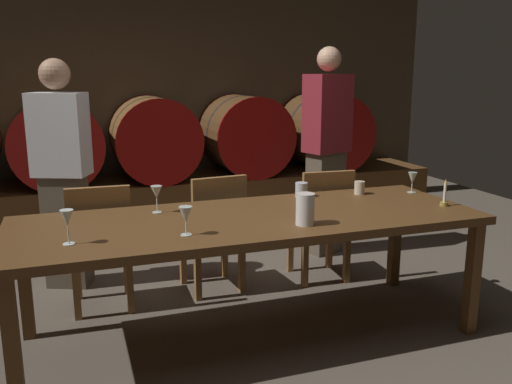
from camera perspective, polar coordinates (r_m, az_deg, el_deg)
The scene contains 21 objects.
ground_plane at distance 3.45m, azimuth -3.13°, elevation -14.75°, with size 8.85×8.85×0.00m, color brown.
back_wall at distance 6.17m, azimuth -11.68°, elevation 10.58°, with size 6.81×0.24×2.78m, color brown.
barrel_shelf at distance 5.78m, azimuth -10.43°, elevation -0.95°, with size 6.13×0.90×0.50m, color brown.
wine_barrel_left at distance 5.60m, azimuth -20.36°, elevation 5.01°, with size 0.85×0.92×0.85m.
wine_barrel_center at distance 5.66m, azimuth -10.83°, elevation 5.65°, with size 0.85×0.92×0.85m.
wine_barrel_right at distance 5.89m, azimuth -1.27°, elevation 6.13°, with size 0.85×0.92×0.85m.
wine_barrel_far_right at distance 6.24m, azimuth 7.09°, elevation 6.41°, with size 0.85×0.92×0.85m.
dining_table at distance 3.17m, azimuth -0.57°, elevation -3.69°, with size 2.74×0.95×0.76m.
chair_left at distance 3.72m, azimuth -16.20°, elevation -5.07°, with size 0.42×0.42×0.88m.
chair_center at distance 3.89m, azimuth -4.41°, elevation -3.80°, with size 0.44×0.44×0.88m.
chair_right at distance 4.12m, azimuth 7.06°, elevation -2.93°, with size 0.43×0.43×0.88m.
guest_left at distance 4.16m, azimuth -19.88°, elevation 1.92°, with size 0.44×0.37×1.68m.
guest_right at distance 4.70m, azimuth 7.51°, elevation 4.44°, with size 0.44×0.34×1.80m.
candle_center at distance 3.59m, azimuth 19.40°, elevation -0.70°, with size 0.05×0.05×0.17m.
pitcher at distance 2.98m, azimuth 5.25°, elevation -1.83°, with size 0.10×0.10×0.18m.
wine_glass_far_left at distance 2.78m, azimuth -19.45°, elevation -2.75°, with size 0.07×0.07×0.18m.
wine_glass_center_left at distance 3.27m, azimuth -10.54°, elevation -0.11°, with size 0.07×0.07×0.16m.
wine_glass_center_right at distance 2.79m, azimuth -7.48°, elevation -2.48°, with size 0.07×0.07×0.15m.
wine_glass_far_right at distance 3.91m, azimuth 16.30°, elevation 1.37°, with size 0.06×0.06×0.14m.
cup_left at distance 3.65m, azimuth 4.86°, elevation 0.25°, with size 0.08×0.08×0.10m, color silver.
cup_right at distance 3.78m, azimuth 10.95°, elevation 0.45°, with size 0.07×0.07×0.09m, color beige.
Camera 1 is at (-0.84, -2.95, 1.59)m, focal length 37.62 mm.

